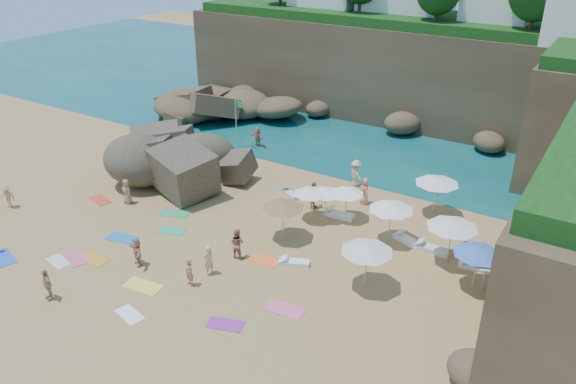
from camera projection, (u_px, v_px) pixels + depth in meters
The scene contains 48 objects.
ground at pixel (229, 236), 31.43m from camera, with size 120.00×120.00×0.00m, color tan.
seawater at pixel (419, 101), 54.23m from camera, with size 120.00×120.00×0.00m, color #0C4751.
cliff_back at pixel (425, 74), 47.70m from camera, with size 44.00×8.00×8.00m, color brown.
rock_promontory at pixel (241, 122), 48.83m from camera, with size 12.00×7.00×2.00m, color brown, non-canonical shape.
marina_masts at pixel (276, 50), 60.75m from camera, with size 3.10×0.10×6.00m.
rock_outcrop at pixel (186, 182), 37.71m from camera, with size 8.31×6.24×3.33m, color brown, non-canonical shape.
flag_pole at pixel (237, 118), 42.36m from camera, with size 0.72×0.26×3.77m.
parasol_0 at pixel (391, 207), 30.02m from camera, with size 2.44×2.44×2.31m.
parasol_1 at pixel (437, 180), 32.70m from camera, with size 2.58×2.58×2.44m.
parasol_2 at pixel (347, 191), 32.45m from camera, with size 2.05×2.05×1.94m.
parasol_4 at pixel (488, 256), 26.00m from camera, with size 2.23×2.23×2.11m.
parasol_5 at pixel (311, 191), 32.40m from camera, with size 2.07×2.07×1.96m.
parasol_6 at pixel (283, 205), 30.30m from camera, with size 2.38×2.38×2.25m.
parasol_7 at pixel (453, 224), 28.04m from camera, with size 2.61×2.61×2.47m.
parasol_8 at pixel (557, 246), 27.14m from camera, with size 2.04×2.04×1.93m.
parasol_9 at pixel (326, 191), 32.52m from camera, with size 2.02×2.02×1.91m.
parasol_10 at pixel (479, 251), 26.14m from camera, with size 2.40×2.40×2.27m.
parasol_11 at pixel (367, 248), 26.14m from camera, with size 2.53×2.53×2.39m.
lounger_0 at pixel (339, 215), 33.33m from camera, with size 1.79×0.60×0.28m, color white.
lounger_1 at pixel (431, 249), 29.89m from camera, with size 1.87×0.62×0.29m, color silver.
lounger_2 at pixel (474, 267), 28.42m from camera, with size 1.58×0.53×0.25m, color white.
lounger_3 at pixel (290, 194), 35.87m from camera, with size 1.54×0.51×0.24m, color silver.
lounger_4 at pixel (407, 240), 30.71m from camera, with size 1.69×0.56×0.26m, color white.
lounger_5 at pixel (294, 263), 28.75m from camera, with size 1.58×0.53×0.25m, color white.
towel_0 at pixel (3, 258), 29.37m from camera, with size 1.82×0.91×0.03m, color blue.
towel_1 at pixel (76, 258), 29.38m from camera, with size 1.74×0.87×0.03m, color #DC557A.
towel_2 at pixel (93, 260), 29.21m from camera, with size 1.60×0.80×0.03m, color orange.
towel_3 at pixel (175, 213), 33.75m from camera, with size 1.81×0.90×0.03m, color #2D9E63.
towel_4 at pixel (143, 286), 27.12m from camera, with size 1.90×0.95×0.03m, color #FFE343.
towel_5 at pixel (59, 262), 29.05m from camera, with size 1.47×0.74×0.03m, color silver.
towel_6 at pixel (225, 324), 24.59m from camera, with size 1.60×0.80×0.03m, color #8D2D92.
towel_7 at pixel (100, 200), 35.34m from camera, with size 1.66×0.83×0.03m, color red.
towel_8 at pixel (122, 238), 31.18m from camera, with size 1.75×0.88×0.03m, color #226EB6.
towel_9 at pixel (285, 310), 25.51m from camera, with size 1.78×0.89×0.03m, color #EF5D8E.
towel_10 at pixel (264, 260), 29.16m from camera, with size 1.77×0.88×0.03m, color orange.
towel_11 at pixel (171, 231), 31.89m from camera, with size 1.58×0.79×0.03m, color #30A970.
towel_13 at pixel (130, 315), 25.20m from camera, with size 1.46×0.73×0.03m, color white.
person_stand_1 at pixel (237, 243), 29.08m from camera, with size 0.82×0.64×1.68m, color #A56752.
person_stand_2 at pixel (356, 173), 36.79m from camera, with size 1.19×0.49×1.84m, color #E9B684.
person_stand_3 at pixel (313, 195), 34.02m from camera, with size 1.03×0.43×1.75m, color #A76A53.
person_stand_4 at pixel (365, 191), 34.61m from camera, with size 0.83×0.45×1.71m, color tan.
person_stand_5 at pixel (257, 137), 43.33m from camera, with size 1.42×0.41×1.53m, color tan.
person_stand_6 at pixel (208, 260), 27.74m from camera, with size 0.59×0.39×1.62m, color #E2AF80.
person_lie_0 at pixel (9, 204), 34.41m from camera, with size 0.93×1.44×0.38m, color tan.
person_lie_1 at pixel (50, 295), 26.18m from camera, with size 0.93×1.59×0.39m, color tan.
person_lie_2 at pixel (128, 200), 34.89m from camera, with size 0.77×1.57×0.42m, color #A87254.
person_lie_3 at pixel (138, 261), 28.72m from camera, with size 1.39×1.50×0.40m, color tan.
person_lie_4 at pixel (190, 282), 27.15m from camera, with size 0.52×1.43×0.34m, color #AD7156.
Camera 1 is at (17.18, -21.22, 16.11)m, focal length 35.00 mm.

